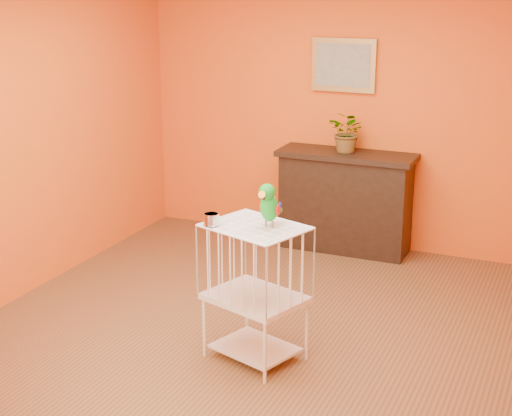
% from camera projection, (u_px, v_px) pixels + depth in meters
% --- Properties ---
extents(ground, '(4.50, 4.50, 0.00)m').
position_uv_depth(ground, '(247.00, 331.00, 5.90)').
color(ground, brown).
rests_on(ground, ground).
extents(room_shell, '(4.50, 4.50, 4.50)m').
position_uv_depth(room_shell, '(247.00, 123.00, 5.44)').
color(room_shell, '#E44F15').
rests_on(room_shell, ground).
extents(console_cabinet, '(1.30, 0.47, 0.96)m').
position_uv_depth(console_cabinet, '(345.00, 201.00, 7.49)').
color(console_cabinet, black).
rests_on(console_cabinet, ground).
extents(potted_plant, '(0.45, 0.48, 0.30)m').
position_uv_depth(potted_plant, '(349.00, 136.00, 7.33)').
color(potted_plant, '#26722D').
rests_on(potted_plant, console_cabinet).
extents(framed_picture, '(0.62, 0.04, 0.50)m').
position_uv_depth(framed_picture, '(344.00, 65.00, 7.34)').
color(framed_picture, '#A37C3A').
rests_on(framed_picture, room_shell).
extents(birdcage, '(0.75, 0.66, 0.97)m').
position_uv_depth(birdcage, '(255.00, 291.00, 5.34)').
color(birdcage, silver).
rests_on(birdcage, ground).
extents(feed_cup, '(0.11, 0.11, 0.08)m').
position_uv_depth(feed_cup, '(211.00, 219.00, 5.21)').
color(feed_cup, silver).
rests_on(feed_cup, birdcage).
extents(parrot, '(0.15, 0.27, 0.31)m').
position_uv_depth(parrot, '(269.00, 204.00, 5.15)').
color(parrot, '#59544C').
rests_on(parrot, birdcage).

